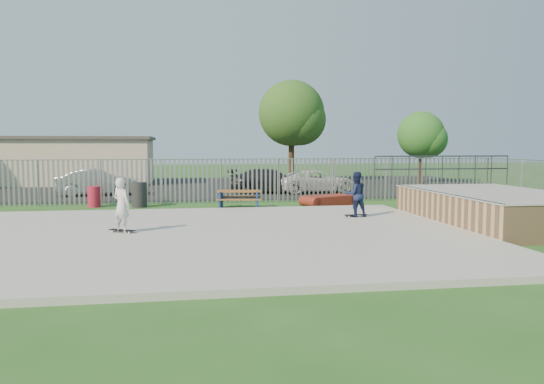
{
  "coord_description": "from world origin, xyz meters",
  "views": [
    {
      "loc": [
        -0.5,
        -14.84,
        2.59
      ],
      "look_at": [
        2.21,
        2.0,
        1.1
      ],
      "focal_mm": 35.0,
      "sensor_mm": 36.0,
      "label": 1
    }
  ],
  "objects": [
    {
      "name": "trash_bin_grey",
      "position": [
        -2.51,
        8.04,
        0.53
      ],
      "size": [
        0.63,
        0.63,
        1.06
      ],
      "primitive_type": "cylinder",
      "color": "#252528",
      "rests_on": "ground"
    },
    {
      "name": "trash_bin_red",
      "position": [
        -4.4,
        8.34,
        0.44
      ],
      "size": [
        0.53,
        0.53,
        0.88
      ],
      "primitive_type": "cylinder",
      "color": "#A81930",
      "rests_on": "ground"
    },
    {
      "name": "concrete_slab",
      "position": [
        0.0,
        0.0,
        0.07
      ],
      "size": [
        15.0,
        12.0,
        0.15
      ],
      "primitive_type": "cube",
      "color": "#A3A39E",
      "rests_on": "ground"
    },
    {
      "name": "quarter_pipe",
      "position": [
        9.5,
        1.04,
        0.56
      ],
      "size": [
        5.5,
        7.05,
        2.19
      ],
      "color": "tan",
      "rests_on": "ground"
    },
    {
      "name": "skateboard_b",
      "position": [
        -2.33,
        0.45,
        0.19
      ],
      "size": [
        0.8,
        0.56,
        0.08
      ],
      "rotation": [
        0.0,
        0.0,
        -0.51
      ],
      "color": "black",
      "rests_on": "concrete_slab"
    },
    {
      "name": "building",
      "position": [
        -8.0,
        23.0,
        1.61
      ],
      "size": [
        10.4,
        6.4,
        3.2
      ],
      "color": "beige",
      "rests_on": "ground"
    },
    {
      "name": "parking_lot",
      "position": [
        0.0,
        19.0,
        0.01
      ],
      "size": [
        40.0,
        18.0,
        0.02
      ],
      "primitive_type": "cube",
      "color": "black",
      "rests_on": "ground"
    },
    {
      "name": "car_white",
      "position": [
        6.53,
        13.49,
        0.64
      ],
      "size": [
        4.69,
        2.63,
        1.24
      ],
      "primitive_type": "imported",
      "rotation": [
        0.0,
        0.0,
        1.7
      ],
      "color": "silver",
      "rests_on": "parking_lot"
    },
    {
      "name": "skater_white",
      "position": [
        -2.33,
        0.45,
        0.93
      ],
      "size": [
        0.67,
        0.64,
        1.55
      ],
      "primitive_type": "imported",
      "rotation": [
        0.0,
        0.0,
        2.46
      ],
      "color": "silver",
      "rests_on": "concrete_slab"
    },
    {
      "name": "skateboard_a",
      "position": [
        5.23,
        2.6,
        0.19
      ],
      "size": [
        0.81,
        0.26,
        0.08
      ],
      "rotation": [
        0.0,
        0.0,
        0.08
      ],
      "color": "black",
      "rests_on": "concrete_slab"
    },
    {
      "name": "car_dark",
      "position": [
        4.0,
        13.65,
        0.68
      ],
      "size": [
        4.85,
        2.87,
        1.32
      ],
      "primitive_type": "imported",
      "rotation": [
        0.0,
        0.0,
        1.33
      ],
      "color": "black",
      "rests_on": "parking_lot"
    },
    {
      "name": "picnic_table",
      "position": [
        1.61,
        6.84,
        0.38
      ],
      "size": [
        1.98,
        1.71,
        0.75
      ],
      "rotation": [
        0.0,
        0.0,
        -0.15
      ],
      "color": "brown",
      "rests_on": "ground"
    },
    {
      "name": "tree_right",
      "position": [
        15.49,
        19.84,
        3.33
      ],
      "size": [
        3.21,
        3.21,
        4.96
      ],
      "color": "#3A2217",
      "rests_on": "ground"
    },
    {
      "name": "ground",
      "position": [
        0.0,
        0.0,
        0.0
      ],
      "size": [
        120.0,
        120.0,
        0.0
      ],
      "primitive_type": "plane",
      "color": "#26561D",
      "rests_on": "ground"
    },
    {
      "name": "car_silver",
      "position": [
        -5.08,
        13.66,
        0.7
      ],
      "size": [
        4.3,
        1.98,
        1.37
      ],
      "primitive_type": "imported",
      "rotation": [
        0.0,
        0.0,
        1.7
      ],
      "color": "#ACADB1",
      "rests_on": "parking_lot"
    },
    {
      "name": "funbox",
      "position": [
        5.62,
        7.53,
        0.21
      ],
      "size": [
        2.36,
        1.83,
        0.42
      ],
      "rotation": [
        0.0,
        0.0,
        0.42
      ],
      "color": "maroon",
      "rests_on": "ground"
    },
    {
      "name": "fence",
      "position": [
        1.0,
        4.59,
        1.0
      ],
      "size": [
        26.04,
        16.02,
        2.0
      ],
      "color": "gray",
      "rests_on": "ground"
    },
    {
      "name": "skater_navy",
      "position": [
        5.23,
        2.6,
        0.93
      ],
      "size": [
        0.8,
        0.64,
        1.55
      ],
      "primitive_type": "imported",
      "rotation": [
        0.0,
        0.0,
        3.22
      ],
      "color": "#141D41",
      "rests_on": "concrete_slab"
    },
    {
      "name": "tree_mid",
      "position": [
        6.93,
        22.65,
        4.9
      ],
      "size": [
        4.71,
        4.71,
        7.27
      ],
      "color": "#3B2A17",
      "rests_on": "ground"
    }
  ]
}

